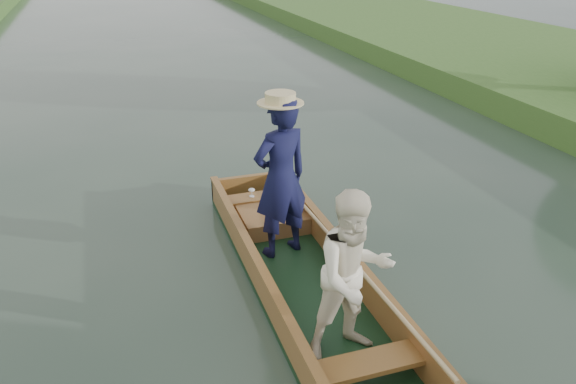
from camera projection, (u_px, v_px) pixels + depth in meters
name	position (u px, v px, depth m)	size (l,w,h in m)	color
ground	(305.00, 290.00, 6.30)	(120.00, 120.00, 0.00)	#283D30
punt	(308.00, 241.00, 5.99)	(1.12, 5.00, 2.05)	black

